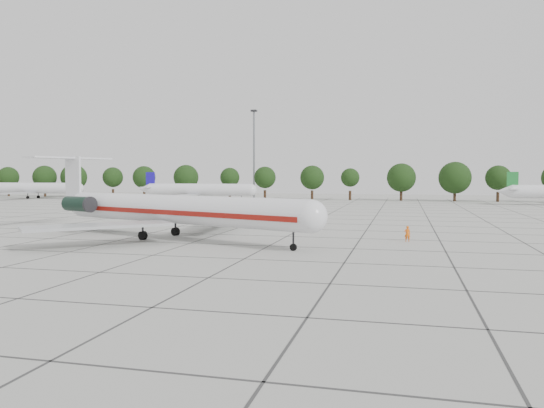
% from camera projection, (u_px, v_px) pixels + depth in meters
% --- Properties ---
extents(ground, '(260.00, 260.00, 0.00)m').
position_uv_depth(ground, '(287.00, 236.00, 57.92)').
color(ground, '#B6B6AE').
rests_on(ground, ground).
extents(apron_joints, '(170.00, 170.00, 0.02)m').
position_uv_depth(apron_joints, '(310.00, 224.00, 72.46)').
color(apron_joints, '#383838').
rests_on(apron_joints, ground).
extents(main_airliner, '(37.14, 28.12, 8.99)m').
position_uv_depth(main_airliner, '(163.00, 208.00, 56.37)').
color(main_airliner, silver).
rests_on(main_airliner, ground).
extents(ground_crew, '(0.61, 0.42, 1.61)m').
position_uv_depth(ground_crew, '(407.00, 234.00, 53.28)').
color(ground_crew, orange).
rests_on(ground_crew, ground).
extents(bg_airliner_a, '(28.24, 27.20, 7.40)m').
position_uv_depth(bg_airliner_a, '(35.00, 188.00, 149.60)').
color(bg_airliner_a, silver).
rests_on(bg_airliner_a, ground).
extents(bg_airliner_b, '(28.24, 27.20, 7.40)m').
position_uv_depth(bg_airliner_b, '(198.00, 190.00, 133.85)').
color(bg_airliner_b, silver).
rests_on(bg_airliner_b, ground).
extents(tree_line, '(249.86, 8.44, 10.22)m').
position_uv_depth(tree_line, '(312.00, 178.00, 142.76)').
color(tree_line, '#332114').
rests_on(tree_line, ground).
extents(floodlight_mast, '(1.60, 1.60, 25.45)m').
position_uv_depth(floodlight_mast, '(254.00, 149.00, 153.51)').
color(floodlight_mast, slate).
rests_on(floodlight_mast, ground).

